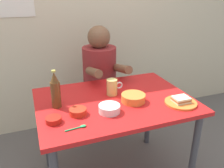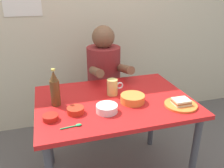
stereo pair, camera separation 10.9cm
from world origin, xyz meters
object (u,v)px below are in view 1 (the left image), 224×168
Objects in this scene: stool at (100,106)px; person_seated at (100,68)px; soup_bowl_orange at (133,98)px; beer_mug at (112,87)px; plate_orange at (181,103)px; beer_bottle at (56,91)px; dining_table at (114,111)px; sandwich at (181,99)px.

person_seated reaches higher than stool.
soup_bowl_orange is (0.02, -0.70, 0.01)m from person_seated.
plate_orange is at bearing -37.88° from beer_mug.
soup_bowl_orange is (0.10, -0.16, -0.03)m from beer_mug.
plate_orange is at bearing -25.99° from soup_bowl_orange.
person_seated is 2.75× the size of beer_bottle.
plate_orange is 0.33m from soup_bowl_orange.
person_seated reaches higher than dining_table.
beer_bottle is 0.54m from soup_bowl_orange.
sandwich reaches higher than stool.
beer_mug is at bearing 142.12° from plate_orange.
person_seated is at bearing 81.97° from dining_table.
dining_table is 8.73× the size of beer_mug.
beer_bottle is (-0.81, 0.25, 0.11)m from plate_orange.
person_seated is 6.54× the size of sandwich.
sandwich is 0.50m from beer_mug.
person_seated is 0.77m from beer_bottle.
person_seated reaches higher than soup_bowl_orange.
sandwich is at bearing 153.43° from plate_orange.
plate_orange is at bearing -28.63° from dining_table.
dining_table is at bearing -4.33° from beer_bottle.
beer_bottle is (-0.81, 0.25, 0.09)m from sandwich.
stool is (0.09, 0.63, -0.30)m from dining_table.
soup_bowl_orange is (0.11, -0.08, 0.12)m from dining_table.
stool is 0.82m from soup_bowl_orange.
beer_mug is at bearing -97.73° from person_seated.
stool is 1.72× the size of beer_bottle.
dining_table is 0.48m from plate_orange.
dining_table reaches higher than stool.
beer_mug is (-0.07, -0.55, 0.45)m from stool.
sandwich is (0.41, -0.22, 0.13)m from dining_table.
sandwich is 0.33m from soup_bowl_orange.
plate_orange is 1.75× the size of beer_mug.
beer_bottle is at bearing 162.68° from sandwich.
dining_table is at bearing -98.03° from person_seated.
plate_orange is at bearing -69.37° from stool.
sandwich is at bearing -25.99° from soup_bowl_orange.
beer_bottle reaches higher than sandwich.
beer_bottle is at bearing -129.89° from person_seated.
sandwich is (0.32, -0.84, 0.01)m from person_seated.
beer_bottle reaches higher than dining_table.
dining_table is at bearing 151.37° from plate_orange.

